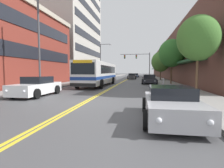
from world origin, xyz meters
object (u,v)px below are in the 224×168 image
(car_white_parked_left_mid, at_px, (37,87))
(street_lamp_left_far, at_px, (102,58))
(car_black_parked_left_near, at_px, (110,77))
(street_tree_right_near, at_px, (198,38))
(car_red_parked_right_mid, at_px, (147,78))
(city_bus, at_px, (99,73))
(street_tree_right_mid, at_px, (172,53))
(fire_hydrant, at_px, (164,81))
(street_tree_right_far, at_px, (161,62))
(car_dark_grey_moving_second, at_px, (132,76))
(car_navy_parked_left_far, at_px, (100,78))
(car_silver_parked_right_foreground, at_px, (171,104))
(street_lamp_left_near, at_px, (42,34))
(car_charcoal_parked_right_far, at_px, (149,79))
(traffic_signal_mast, at_px, (139,60))
(car_slate_blue_moving_lead, at_px, (135,75))

(car_white_parked_left_mid, height_order, street_lamp_left_far, street_lamp_left_far)
(car_black_parked_left_near, bearing_deg, street_tree_right_near, -67.82)
(car_red_parked_right_mid, height_order, street_lamp_left_far, street_lamp_left_far)
(city_bus, xyz_separation_m, car_white_parked_left_mid, (-2.13, -10.36, -0.99))
(street_tree_right_mid, xyz_separation_m, fire_hydrant, (-1.21, -2.04, -3.64))
(street_tree_right_far, bearing_deg, city_bus, -124.71)
(fire_hydrant, bearing_deg, street_tree_right_mid, 59.34)
(car_dark_grey_moving_second, bearing_deg, car_navy_parked_left_far, -119.58)
(street_lamp_left_far, xyz_separation_m, street_tree_right_mid, (12.09, -11.74, -0.36))
(car_silver_parked_right_foreground, bearing_deg, city_bus, 112.85)
(car_white_parked_left_mid, bearing_deg, car_dark_grey_moving_second, 79.94)
(car_navy_parked_left_far, height_order, street_lamp_left_near, street_lamp_left_near)
(car_navy_parked_left_far, distance_m, fire_hydrant, 14.43)
(car_red_parked_right_mid, bearing_deg, car_charcoal_parked_right_far, -90.26)
(street_tree_right_near, bearing_deg, street_lamp_left_far, 117.90)
(car_silver_parked_right_foreground, distance_m, traffic_signal_mast, 37.91)
(car_white_parked_left_mid, relative_size, car_red_parked_right_mid, 1.00)
(traffic_signal_mast, bearing_deg, street_tree_right_mid, -77.31)
(car_black_parked_left_near, height_order, fire_hydrant, car_black_parked_left_near)
(car_navy_parked_left_far, relative_size, car_charcoal_parked_right_far, 1.01)
(car_red_parked_right_mid, xyz_separation_m, street_tree_right_far, (2.48, 0.09, 3.11))
(car_slate_blue_moving_lead, xyz_separation_m, street_tree_right_mid, (5.76, -31.18, 3.63))
(car_white_parked_left_mid, relative_size, car_charcoal_parked_right_far, 0.98)
(car_black_parked_left_near, relative_size, street_tree_right_mid, 0.77)
(traffic_signal_mast, bearing_deg, car_charcoal_parked_right_far, -84.54)
(street_tree_right_near, bearing_deg, car_charcoal_parked_right_far, 101.83)
(car_charcoal_parked_right_far, bearing_deg, car_navy_parked_left_far, 146.19)
(car_slate_blue_moving_lead, relative_size, street_lamp_left_near, 0.54)
(street_lamp_left_far, bearing_deg, car_navy_parked_left_far, -82.27)
(street_tree_right_mid, bearing_deg, car_charcoal_parked_right_far, 143.10)
(car_dark_grey_moving_second, height_order, street_tree_right_near, street_tree_right_near)
(car_silver_parked_right_foreground, distance_m, street_lamp_left_far, 31.15)
(car_slate_blue_moving_lead, distance_m, street_tree_right_mid, 31.91)
(car_red_parked_right_mid, bearing_deg, street_lamp_left_far, 174.15)
(car_red_parked_right_mid, bearing_deg, fire_hydrant, -83.20)
(street_tree_right_mid, bearing_deg, car_navy_parked_left_far, 145.43)
(street_lamp_left_far, xyz_separation_m, street_tree_right_near, (12.07, -22.79, -0.45))
(car_red_parked_right_mid, bearing_deg, street_tree_right_mid, -75.73)
(car_silver_parked_right_foreground, bearing_deg, car_charcoal_parked_right_far, 89.79)
(car_silver_parked_right_foreground, bearing_deg, car_navy_parked_left_far, 108.75)
(car_dark_grey_moving_second, relative_size, traffic_signal_mast, 0.59)
(city_bus, relative_size, street_lamp_left_far, 1.65)
(car_silver_parked_right_foreground, bearing_deg, street_lamp_left_near, 142.92)
(street_lamp_left_near, relative_size, fire_hydrant, 10.04)
(car_slate_blue_moving_lead, height_order, street_lamp_left_near, street_lamp_left_near)
(car_black_parked_left_near, bearing_deg, car_silver_parked_right_foreground, -76.10)
(street_lamp_left_near, distance_m, fire_hydrant, 14.64)
(street_lamp_left_far, relative_size, street_tree_right_mid, 1.29)
(car_silver_parked_right_foreground, distance_m, street_tree_right_far, 28.90)
(car_charcoal_parked_right_far, relative_size, car_dark_grey_moving_second, 1.07)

